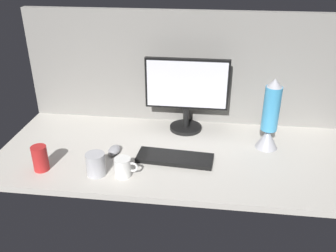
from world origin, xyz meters
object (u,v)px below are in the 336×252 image
mouse (114,150)px  mug_red_plastic (40,158)px  lava_lamp (270,120)px  monitor (187,91)px  keyboard (174,158)px  mug_steel (96,164)px  mug_ceramic_white (123,167)px

mouse → mug_red_plastic: 35.52cm
lava_lamp → monitor: bearing=159.7°
keyboard → lava_lamp: size_ratio=0.99×
mug_red_plastic → lava_lamp: (106.68, 34.25, 9.55)cm
mug_steel → mug_red_plastic: mug_red_plastic is taller
mug_red_plastic → keyboard: bearing=14.8°
mouse → mug_steel: (-3.36, -19.13, 3.59)cm
lava_lamp → mug_ceramic_white: bearing=-153.0°
keyboard → monitor: bearing=89.2°
monitor → mug_ceramic_white: bearing=-115.8°
mug_ceramic_white → lava_lamp: bearing=27.0°
mug_steel → lava_lamp: bearing=23.4°
mouse → mug_ceramic_white: (9.24, -18.88, 2.78)cm
keyboard → mug_steel: mug_steel is taller
mug_steel → monitor: bearing=53.9°
keyboard → lava_lamp: 51.73cm
mug_steel → mug_ceramic_white: mug_steel is taller
mouse → mug_red_plastic: mug_red_plastic is taller
keyboard → mouse: bearing=179.1°
keyboard → lava_lamp: (46.13, 18.26, 14.67)cm
mug_ceramic_white → monitor: bearing=64.2°
keyboard → mug_red_plastic: bearing=-161.0°
monitor → mug_red_plastic: 82.70cm
keyboard → mouse: 30.79cm
mouse → mug_ceramic_white: 21.20cm
monitor → mug_ceramic_white: (-24.39, -50.41, -18.47)cm
mug_ceramic_white → mug_red_plastic: bearing=179.7°
keyboard → mouse: size_ratio=3.85×
monitor → keyboard: 40.77cm
keyboard → mug_steel: (-34.03, -16.43, 4.29)cm
mouse → mug_red_plastic: (-29.89, -18.69, 4.42)cm
mug_steel → lava_lamp: (80.16, 34.69, 10.38)cm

